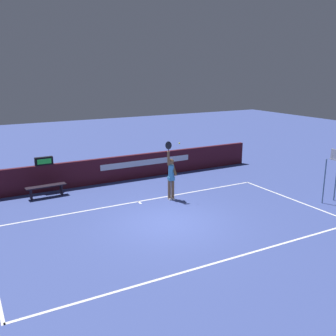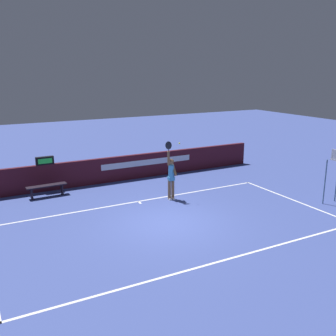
{
  "view_description": "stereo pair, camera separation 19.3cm",
  "coord_description": "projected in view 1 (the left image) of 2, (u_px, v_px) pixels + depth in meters",
  "views": [
    {
      "loc": [
        -6.2,
        -11.28,
        5.33
      ],
      "look_at": [
        1.16,
        2.08,
        1.41
      ],
      "focal_mm": 40.95,
      "sensor_mm": 36.0,
      "label": 1
    },
    {
      "loc": [
        -6.03,
        -11.37,
        5.33
      ],
      "look_at": [
        1.16,
        2.08,
        1.41
      ],
      "focal_mm": 40.95,
      "sensor_mm": 36.0,
      "label": 2
    }
  ],
  "objects": [
    {
      "name": "ground_plane",
      "position": [
        168.0,
        222.0,
        13.79
      ],
      "size": [
        60.0,
        60.0,
        0.0
      ],
      "primitive_type": "plane",
      "color": "#3B4C95"
    },
    {
      "name": "court_lines",
      "position": [
        172.0,
        226.0,
        13.5
      ],
      "size": [
        11.81,
        5.94,
        0.0
      ],
      "color": "white",
      "rests_on": "ground"
    },
    {
      "name": "back_wall",
      "position": [
        110.0,
        170.0,
        18.62
      ],
      "size": [
        16.29,
        0.2,
        1.23
      ],
      "color": "#42121C",
      "rests_on": "ground"
    },
    {
      "name": "speed_display",
      "position": [
        44.0,
        161.0,
        16.99
      ],
      "size": [
        0.78,
        0.2,
        0.36
      ],
      "color": "black",
      "rests_on": "back_wall"
    },
    {
      "name": "tennis_player",
      "position": [
        171.0,
        175.0,
        16.0
      ],
      "size": [
        0.47,
        0.45,
        2.52
      ],
      "color": "brown",
      "rests_on": "ground"
    },
    {
      "name": "tennis_ball",
      "position": [
        179.0,
        143.0,
        15.6
      ],
      "size": [
        0.06,
        0.06,
        0.06
      ],
      "color": "#CFDB2E"
    },
    {
      "name": "courtside_bench_near",
      "position": [
        46.0,
        188.0,
        16.45
      ],
      "size": [
        1.71,
        0.43,
        0.51
      ],
      "color": "black",
      "rests_on": "ground"
    }
  ]
}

